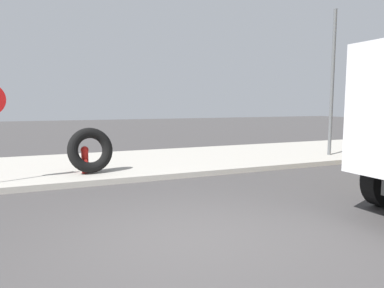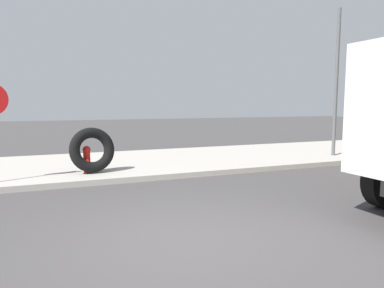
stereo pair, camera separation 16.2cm
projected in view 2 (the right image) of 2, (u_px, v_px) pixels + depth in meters
The scene contains 5 objects.
ground_plane at pixel (177, 241), 5.16m from camera, with size 80.00×80.00×0.00m, color #423F3F.
sidewalk_curb at pixel (109, 165), 11.15m from camera, with size 36.00×5.00×0.15m, color #ADA89E.
fire_hydrant at pixel (87, 158), 9.45m from camera, with size 0.21×0.48×0.72m.
loose_tire at pixel (92, 150), 9.39m from camera, with size 1.20×1.20×0.28m, color black.
street_light_pole at pixel (336, 83), 12.38m from camera, with size 0.12×0.12×5.10m, color #595B5E.
Camera 2 is at (-1.64, -4.69, 1.99)m, focal length 33.03 mm.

